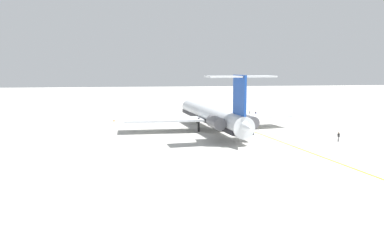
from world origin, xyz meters
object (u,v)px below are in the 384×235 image
Objects in this scene: ground_crew_near_tail at (256,114)px; safety_cone_wingtip at (139,118)px; main_jetliner at (213,116)px; ground_crew_portside at (339,136)px; safety_cone_nose at (114,120)px; ground_crew_near_nose at (249,113)px.

ground_crew_near_tail is 29.76m from safety_cone_wingtip.
main_jetliner is 23.76× the size of ground_crew_portside.
safety_cone_nose is (17.51, 20.87, -2.92)m from main_jetliner.
ground_crew_portside is 3.08× the size of safety_cone_nose.
ground_crew_near_tail is 3.04× the size of safety_cone_nose.
ground_crew_portside is (-33.06, -4.85, 0.01)m from ground_crew_near_tail.
safety_cone_nose is at bearing 42.98° from main_jetliner.
main_jetliner reaches higher than safety_cone_nose.
ground_crew_near_tail is at bearing -87.50° from safety_cone_nose.
main_jetliner reaches higher than safety_cone_wingtip.
safety_cone_wingtip is (20.02, 14.80, -2.92)m from main_jetliner.
ground_crew_near_tail reaches higher than ground_crew_near_nose.
safety_cone_wingtip is at bearing -67.58° from safety_cone_nose.
ground_crew_near_tail reaches higher than safety_cone_wingtip.
ground_crew_near_nose is 0.99× the size of ground_crew_portside.
safety_cone_nose is 1.00× the size of safety_cone_wingtip.
safety_cone_nose is at bearing 112.42° from safety_cone_wingtip.
safety_cone_nose is at bearing 107.71° from ground_crew_near_tail.
ground_crew_portside reaches higher than ground_crew_near_tail.
safety_cone_nose is (-1.56, 35.80, -0.79)m from ground_crew_near_tail.
ground_crew_portside is at bearing -132.28° from main_jetliner.
safety_cone_wingtip is at bearing 80.31° from ground_crew_portside.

